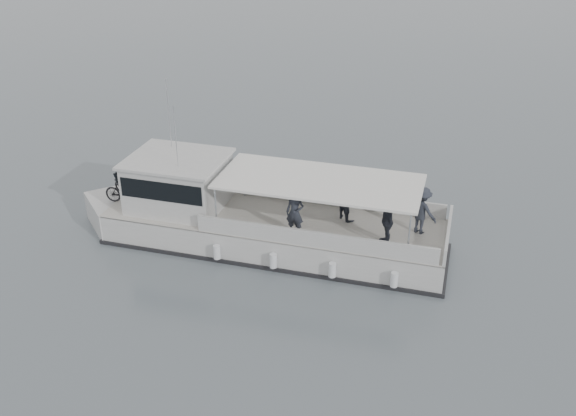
# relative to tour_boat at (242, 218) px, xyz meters

# --- Properties ---
(ground) EXTENTS (1400.00, 1400.00, 0.00)m
(ground) POSITION_rel_tour_boat_xyz_m (4.82, 2.37, -0.98)
(ground) COLOR #555F65
(ground) RESTS_ON ground
(tour_boat) EXTENTS (14.28, 5.41, 5.94)m
(tour_boat) POSITION_rel_tour_boat_xyz_m (0.00, 0.00, 0.00)
(tour_boat) COLOR silver
(tour_boat) RESTS_ON ground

